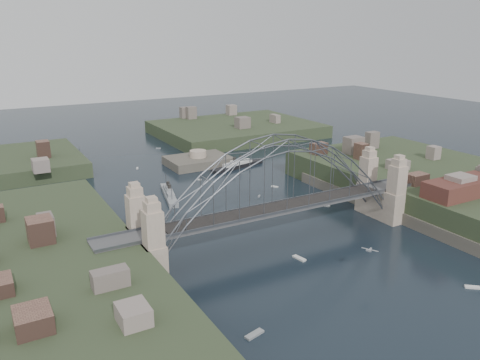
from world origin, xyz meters
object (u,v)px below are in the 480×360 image
bridge (280,191)px  ocean_liner (238,165)px  fort_island (198,166)px  naval_cruiser_near (169,194)px  naval_cruiser_far (79,162)px  wharf_shed (461,187)px

bridge → ocean_liner: (22.63, 59.72, -11.47)m
fort_island → naval_cruiser_near: bearing=-128.4°
fort_island → naval_cruiser_far: 43.74m
ocean_liner → bridge: bearing=-110.8°
naval_cruiser_far → bridge: bearing=-74.6°
wharf_shed → ocean_liner: size_ratio=0.89×
wharf_shed → naval_cruiser_near: size_ratio=1.02×
fort_island → ocean_liner: 14.83m
naval_cruiser_far → ocean_liner: naval_cruiser_far is taller
bridge → naval_cruiser_far: size_ratio=5.10×
fort_island → naval_cruiser_far: bearing=149.2°
bridge → naval_cruiser_far: bearing=105.4°
wharf_shed → ocean_liner: 77.30m
bridge → naval_cruiser_far: 96.56m
bridge → naval_cruiser_near: bridge is taller
bridge → wharf_shed: bridge is taller
fort_island → naval_cruiser_far: fort_island is taller
wharf_shed → ocean_liner: bearing=106.2°
bridge → fort_island: bridge is taller
wharf_shed → naval_cruiser_near: wharf_shed is taller
naval_cruiser_near → ocean_liner: bearing=28.6°
ocean_liner → wharf_shed: bearing=-73.8°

